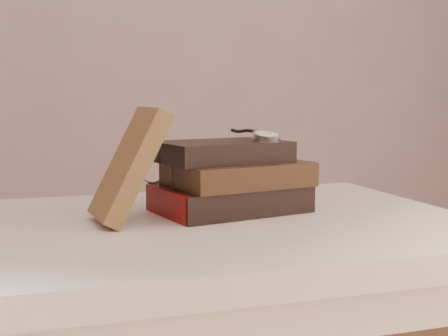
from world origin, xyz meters
name	(u,v)px	position (x,y,z in m)	size (l,w,h in m)	color
table	(160,279)	(0.00, 0.35, 0.66)	(1.00, 0.60, 0.75)	beige
book_stack	(230,179)	(0.13, 0.41, 0.81)	(0.27, 0.21, 0.12)	black
journal	(129,165)	(-0.04, 0.36, 0.84)	(0.03, 0.12, 0.19)	#46311B
pocket_watch	(264,135)	(0.20, 0.41, 0.88)	(0.06, 0.16, 0.02)	silver
eyeglasses	(164,170)	(0.03, 0.47, 0.82)	(0.12, 0.13, 0.05)	silver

